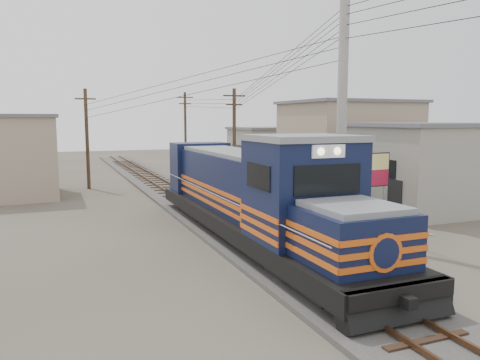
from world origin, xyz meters
name	(u,v)px	position (x,y,z in m)	size (l,w,h in m)	color
ground	(256,244)	(0.00, 0.00, 0.00)	(120.00, 120.00, 0.00)	#473F35
ballast	(188,201)	(0.00, 10.00, 0.08)	(3.60, 70.00, 0.16)	#595651
track	(188,198)	(0.00, 10.00, 0.26)	(1.15, 70.00, 0.12)	#51331E
locomotive	(253,197)	(0.00, 0.26, 1.84)	(3.16, 17.21, 4.27)	black
utility_pole_main	(342,116)	(3.50, -0.50, 5.00)	(0.40, 0.40, 10.00)	#9E9B93
wooden_pole_mid	(234,137)	(4.50, 14.00, 3.68)	(1.60, 0.24, 7.00)	#4C3826
wooden_pole_far	(185,129)	(4.80, 28.00, 3.93)	(1.60, 0.24, 7.50)	#4C3826
wooden_pole_left	(87,137)	(-5.00, 18.00, 3.68)	(1.60, 0.24, 7.00)	#4C3826
power_lines	(191,69)	(-0.14, 8.49, 7.56)	(9.65, 19.00, 3.30)	black
shophouse_front	(429,167)	(11.50, 3.00, 2.36)	(7.35, 6.30, 4.70)	gray
shophouse_mid	(348,144)	(12.50, 12.00, 3.11)	(8.40, 7.35, 6.20)	gray
shophouse_back	(269,150)	(11.00, 22.00, 2.11)	(6.30, 6.30, 4.20)	gray
shophouse_left	(6,156)	(-10.00, 16.00, 2.61)	(6.30, 6.30, 5.20)	gray
billboard	(371,172)	(6.28, 1.19, 2.47)	(2.17, 0.31, 3.35)	#99999E
market_umbrella	(330,174)	(6.48, 4.88, 1.99)	(2.51, 2.51, 2.26)	black
vendor	(350,197)	(7.34, 4.22, 0.78)	(0.57, 0.37, 1.55)	black
plant_nursery	(323,207)	(5.40, 3.78, 0.47)	(3.26, 3.40, 1.10)	#26661D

